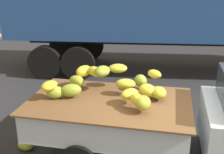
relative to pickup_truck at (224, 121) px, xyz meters
name	(u,v)px	position (x,y,z in m)	size (l,w,h in m)	color
curb_strip	(163,42)	(-0.75, 9.69, -0.81)	(80.00, 0.80, 0.16)	gray
pickup_truck	(224,121)	(0.00, 0.00, 0.00)	(5.19, 2.05, 1.70)	silver
fallen_banana_bunch_near_tailgate	(26,144)	(-3.59, -0.02, -0.79)	(0.34, 0.27, 0.21)	#97A42C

